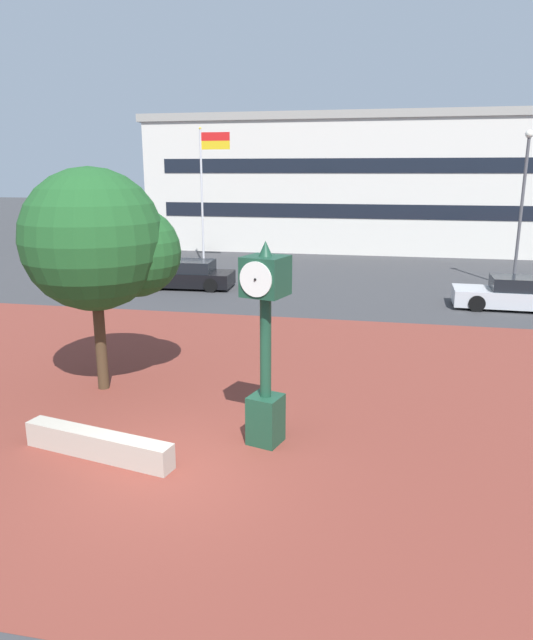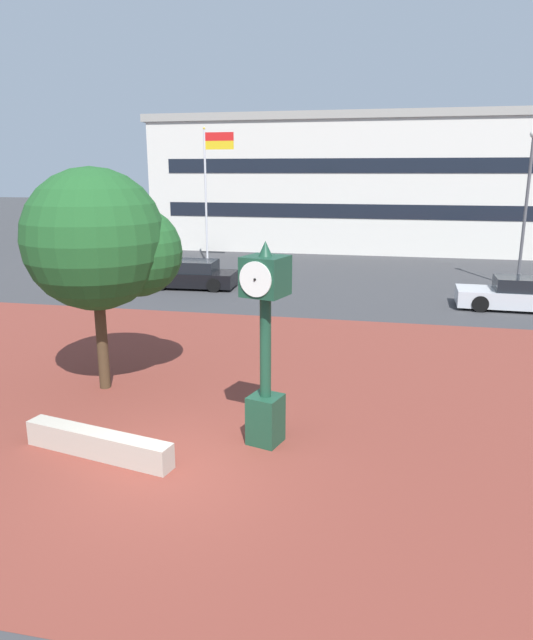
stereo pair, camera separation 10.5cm
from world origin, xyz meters
TOP-DOWN VIEW (x-y plane):
  - ground_plane at (0.00, 0.00)m, footprint 200.00×200.00m
  - plaza_brick_paving at (0.00, 3.83)m, footprint 44.00×15.66m
  - planter_wall at (-1.53, 0.24)m, footprint 3.21×1.05m
  - street_clock at (1.49, 1.47)m, footprint 0.93×0.96m
  - plaza_tree at (-2.93, 3.71)m, footprint 3.63×3.37m
  - car_street_near at (8.76, 14.84)m, footprint 4.47×2.00m
  - car_street_mid at (-5.16, 16.35)m, footprint 4.16×2.11m
  - flagpole_primary at (-6.39, 23.06)m, footprint 1.75×0.14m
  - civic_building at (2.55, 35.72)m, footprint 30.61×14.32m
  - street_lamp_post at (9.70, 19.32)m, footprint 0.36×0.36m

SIDE VIEW (x-z plane):
  - ground_plane at x=0.00m, z-range 0.00..0.00m
  - plaza_brick_paving at x=0.00m, z-range 0.00..0.01m
  - planter_wall at x=-1.53m, z-range 0.00..0.50m
  - car_street_mid at x=-5.16m, z-range -0.07..1.21m
  - car_street_near at x=8.76m, z-range -0.07..1.21m
  - street_clock at x=1.49m, z-range 0.10..4.16m
  - plaza_tree at x=-2.93m, z-range 0.94..6.37m
  - street_lamp_post at x=9.70m, z-range 0.75..7.82m
  - civic_building at x=2.55m, z-range 0.01..8.96m
  - flagpole_primary at x=-6.39m, z-range 0.77..8.43m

